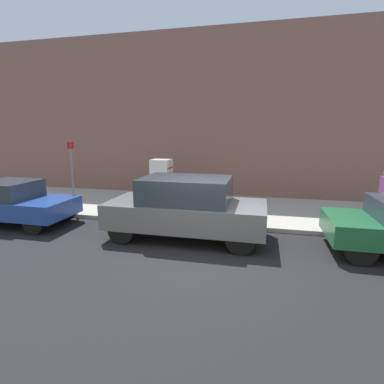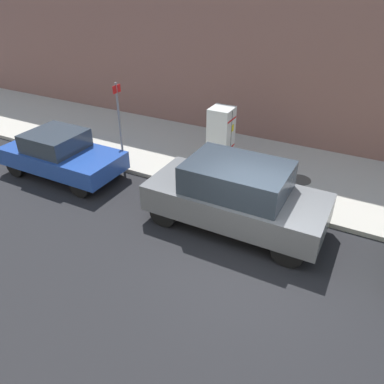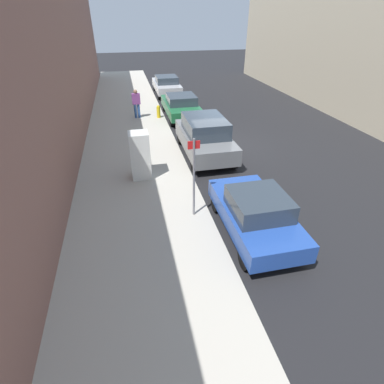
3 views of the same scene
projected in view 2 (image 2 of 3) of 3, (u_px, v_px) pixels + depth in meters
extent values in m
plane|color=black|center=(250.00, 259.00, 8.58)|extent=(80.00, 80.00, 0.00)
cube|color=#B2ADA0|center=(298.00, 176.00, 11.84)|extent=(4.49, 44.00, 0.13)
cube|color=#7F564C|center=(339.00, 38.00, 12.49)|extent=(2.19, 39.60, 7.41)
cube|color=silver|center=(221.00, 135.00, 12.17)|extent=(0.74, 0.71, 1.83)
cube|color=black|center=(231.00, 137.00, 12.03)|extent=(0.01, 0.01, 1.74)
cube|color=yellow|center=(233.00, 128.00, 11.95)|extent=(0.16, 0.01, 0.22)
cube|color=red|center=(232.00, 120.00, 11.72)|extent=(0.67, 0.01, 0.05)
cube|color=red|center=(230.00, 148.00, 12.21)|extent=(0.67, 0.01, 0.05)
cylinder|color=#47443F|center=(299.00, 180.00, 11.48)|extent=(0.70, 0.70, 0.02)
cylinder|color=slate|center=(120.00, 123.00, 12.06)|extent=(0.07, 0.07, 2.60)
cube|color=red|center=(117.00, 89.00, 11.49)|extent=(0.36, 0.02, 0.24)
cube|color=#23479E|center=(63.00, 158.00, 11.73)|extent=(1.76, 3.83, 0.55)
cube|color=#2D3842|center=(55.00, 141.00, 11.53)|extent=(1.55, 1.61, 0.55)
cylinder|color=black|center=(113.00, 165.00, 11.91)|extent=(0.22, 0.66, 0.66)
cylinder|color=black|center=(80.00, 186.00, 10.77)|extent=(0.22, 0.66, 0.66)
cylinder|color=black|center=(52.00, 149.00, 12.98)|extent=(0.22, 0.66, 0.66)
cylinder|color=black|center=(16.00, 166.00, 11.84)|extent=(0.22, 0.66, 0.66)
cube|color=slate|center=(236.00, 202.00, 9.34)|extent=(1.94, 4.44, 0.70)
cube|color=#2D3842|center=(237.00, 177.00, 8.98)|extent=(1.70, 2.44, 0.70)
cylinder|color=black|center=(306.00, 214.00, 9.51)|extent=(0.22, 0.73, 0.73)
cylinder|color=black|center=(288.00, 252.00, 8.24)|extent=(0.22, 0.73, 0.73)
cylinder|color=black|center=(194.00, 184.00, 10.80)|extent=(0.22, 0.73, 0.73)
cylinder|color=black|center=(164.00, 213.00, 9.53)|extent=(0.22, 0.73, 0.73)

